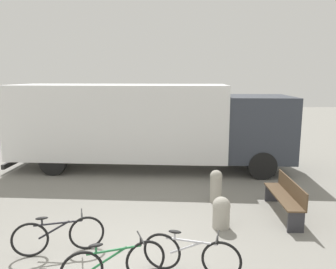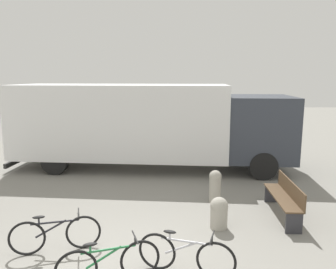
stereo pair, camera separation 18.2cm
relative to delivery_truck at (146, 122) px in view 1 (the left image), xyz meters
name	(u,v)px [view 1 (the left image)]	position (x,y,z in m)	size (l,w,h in m)	color
ground_plane	(118,268)	(0.08, -6.30, -1.64)	(60.00, 60.00, 0.00)	gray
delivery_truck	(146,122)	(0.00, 0.00, 0.00)	(9.73, 2.88, 2.94)	white
park_bench	(286,195)	(3.64, -4.04, -1.15)	(0.40, 1.85, 0.86)	brown
bicycle_near	(59,235)	(-1.08, -5.84, -1.29)	(1.59, 0.60, 0.74)	black
bicycle_middle	(114,264)	(0.12, -6.75, -1.29)	(1.56, 0.67, 0.74)	black
bicycle_far	(191,254)	(1.32, -6.44, -1.29)	(1.61, 0.54, 0.74)	black
bollard_near_bench	(221,212)	(2.04, -4.72, -1.27)	(0.39, 0.39, 0.69)	#9E998C
bollard_far_bench	(216,185)	(2.10, -3.25, -1.17)	(0.32, 0.32, 0.85)	#9E998C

